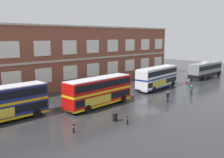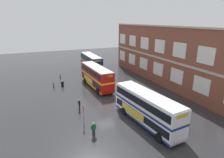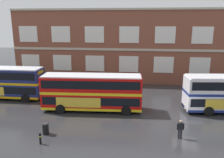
{
  "view_description": "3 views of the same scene",
  "coord_description": "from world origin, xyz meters",
  "px_view_note": "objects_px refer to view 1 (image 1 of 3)",
  "views": [
    {
      "loc": [
        -32.92,
        -24.27,
        9.89
      ],
      "look_at": [
        -6.19,
        3.34,
        3.26
      ],
      "focal_mm": 40.37,
      "sensor_mm": 36.0,
      "label": 1
    },
    {
      "loc": [
        23.95,
        -9.21,
        12.75
      ],
      "look_at": [
        -7.33,
        4.13,
        2.1
      ],
      "focal_mm": 30.45,
      "sensor_mm": 36.0,
      "label": 2
    },
    {
      "loc": [
        -4.91,
        -22.32,
        9.78
      ],
      "look_at": [
        -8.02,
        3.63,
        3.27
      ],
      "focal_mm": 37.15,
      "sensor_mm": 36.0,
      "label": 3
    }
  ],
  "objects_px": {
    "double_decker_middle": "(99,91)",
    "double_decker_near": "(0,104)",
    "touring_coach": "(206,70)",
    "station_litter_bin": "(115,117)",
    "second_passenger": "(191,89)",
    "safety_bollard_west": "(127,120)",
    "double_decker_far": "(157,77)",
    "waiting_passenger": "(168,96)",
    "safety_bollard_east": "(74,128)",
    "bus_stand_flag": "(186,88)"
  },
  "relations": [
    {
      "from": "double_decker_middle",
      "to": "double_decker_near",
      "type": "bearing_deg",
      "value": 167.42
    },
    {
      "from": "touring_coach",
      "to": "station_litter_bin",
      "type": "relative_size",
      "value": 11.67
    },
    {
      "from": "second_passenger",
      "to": "safety_bollard_west",
      "type": "relative_size",
      "value": 1.79
    },
    {
      "from": "double_decker_near",
      "to": "double_decker_far",
      "type": "relative_size",
      "value": 0.98
    },
    {
      "from": "touring_coach",
      "to": "second_passenger",
      "type": "bearing_deg",
      "value": -160.73
    },
    {
      "from": "double_decker_near",
      "to": "touring_coach",
      "type": "xyz_separation_m",
      "value": [
        46.63,
        -2.13,
        -0.24
      ]
    },
    {
      "from": "double_decker_far",
      "to": "waiting_passenger",
      "type": "distance_m",
      "value": 9.95
    },
    {
      "from": "double_decker_middle",
      "to": "station_litter_bin",
      "type": "distance_m",
      "value": 7.07
    },
    {
      "from": "double_decker_far",
      "to": "touring_coach",
      "type": "height_order",
      "value": "double_decker_far"
    },
    {
      "from": "safety_bollard_east",
      "to": "waiting_passenger",
      "type": "bearing_deg",
      "value": 0.56
    },
    {
      "from": "bus_stand_flag",
      "to": "station_litter_bin",
      "type": "distance_m",
      "value": 16.14
    },
    {
      "from": "touring_coach",
      "to": "safety_bollard_east",
      "type": "relative_size",
      "value": 12.66
    },
    {
      "from": "waiting_passenger",
      "to": "bus_stand_flag",
      "type": "relative_size",
      "value": 0.63
    },
    {
      "from": "touring_coach",
      "to": "safety_bollard_east",
      "type": "xyz_separation_m",
      "value": [
        -42.56,
        -6.49,
        -1.42
      ]
    },
    {
      "from": "waiting_passenger",
      "to": "second_passenger",
      "type": "bearing_deg",
      "value": -0.42
    },
    {
      "from": "station_litter_bin",
      "to": "second_passenger",
      "type": "bearing_deg",
      "value": 1.61
    },
    {
      "from": "station_litter_bin",
      "to": "safety_bollard_east",
      "type": "relative_size",
      "value": 1.08
    },
    {
      "from": "double_decker_middle",
      "to": "second_passenger",
      "type": "height_order",
      "value": "double_decker_middle"
    },
    {
      "from": "double_decker_near",
      "to": "safety_bollard_east",
      "type": "distance_m",
      "value": 9.67
    },
    {
      "from": "waiting_passenger",
      "to": "safety_bollard_east",
      "type": "height_order",
      "value": "waiting_passenger"
    },
    {
      "from": "safety_bollard_west",
      "to": "bus_stand_flag",
      "type": "bearing_deg",
      "value": 6.56
    },
    {
      "from": "double_decker_middle",
      "to": "waiting_passenger",
      "type": "height_order",
      "value": "double_decker_middle"
    },
    {
      "from": "touring_coach",
      "to": "safety_bollard_east",
      "type": "bearing_deg",
      "value": -171.33
    },
    {
      "from": "bus_stand_flag",
      "to": "safety_bollard_east",
      "type": "relative_size",
      "value": 2.84
    },
    {
      "from": "waiting_passenger",
      "to": "second_passenger",
      "type": "distance_m",
      "value": 6.99
    },
    {
      "from": "double_decker_near",
      "to": "safety_bollard_east",
      "type": "relative_size",
      "value": 11.6
    },
    {
      "from": "touring_coach",
      "to": "safety_bollard_east",
      "type": "distance_m",
      "value": 43.07
    },
    {
      "from": "station_litter_bin",
      "to": "safety_bollard_east",
      "type": "bearing_deg",
      "value": 175.82
    },
    {
      "from": "waiting_passenger",
      "to": "second_passenger",
      "type": "relative_size",
      "value": 1.0
    },
    {
      "from": "double_decker_near",
      "to": "second_passenger",
      "type": "height_order",
      "value": "double_decker_near"
    },
    {
      "from": "second_passenger",
      "to": "safety_bollard_east",
      "type": "height_order",
      "value": "second_passenger"
    },
    {
      "from": "double_decker_middle",
      "to": "bus_stand_flag",
      "type": "xyz_separation_m",
      "value": [
        13.13,
        -6.12,
        -0.51
      ]
    },
    {
      "from": "double_decker_middle",
      "to": "safety_bollard_west",
      "type": "distance_m",
      "value": 8.55
    },
    {
      "from": "waiting_passenger",
      "to": "safety_bollard_west",
      "type": "distance_m",
      "value": 11.74
    },
    {
      "from": "double_decker_near",
      "to": "double_decker_far",
      "type": "distance_m",
      "value": 28.45
    },
    {
      "from": "second_passenger",
      "to": "bus_stand_flag",
      "type": "bearing_deg",
      "value": -170.63
    },
    {
      "from": "touring_coach",
      "to": "bus_stand_flag",
      "type": "relative_size",
      "value": 4.45
    },
    {
      "from": "double_decker_far",
      "to": "safety_bollard_west",
      "type": "height_order",
      "value": "double_decker_far"
    },
    {
      "from": "bus_stand_flag",
      "to": "touring_coach",
      "type": "bearing_deg",
      "value": 18.06
    },
    {
      "from": "double_decker_near",
      "to": "safety_bollard_west",
      "type": "relative_size",
      "value": 11.6
    },
    {
      "from": "touring_coach",
      "to": "second_passenger",
      "type": "relative_size",
      "value": 7.07
    },
    {
      "from": "double_decker_near",
      "to": "safety_bollard_west",
      "type": "height_order",
      "value": "double_decker_near"
    },
    {
      "from": "second_passenger",
      "to": "double_decker_near",
      "type": "bearing_deg",
      "value": 163.34
    },
    {
      "from": "double_decker_far",
      "to": "station_litter_bin",
      "type": "relative_size",
      "value": 10.87
    },
    {
      "from": "station_litter_bin",
      "to": "waiting_passenger",
      "type": "bearing_deg",
      "value": 2.82
    },
    {
      "from": "bus_stand_flag",
      "to": "double_decker_near",
      "type": "bearing_deg",
      "value": 160.87
    },
    {
      "from": "touring_coach",
      "to": "safety_bollard_west",
      "type": "bearing_deg",
      "value": -166.77
    },
    {
      "from": "touring_coach",
      "to": "bus_stand_flag",
      "type": "bearing_deg",
      "value": -161.94
    },
    {
      "from": "double_decker_near",
      "to": "bus_stand_flag",
      "type": "distance_m",
      "value": 27.28
    },
    {
      "from": "second_passenger",
      "to": "safety_bollard_east",
      "type": "xyz_separation_m",
      "value": [
        -24.34,
        -0.12,
        -0.44
      ]
    }
  ]
}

